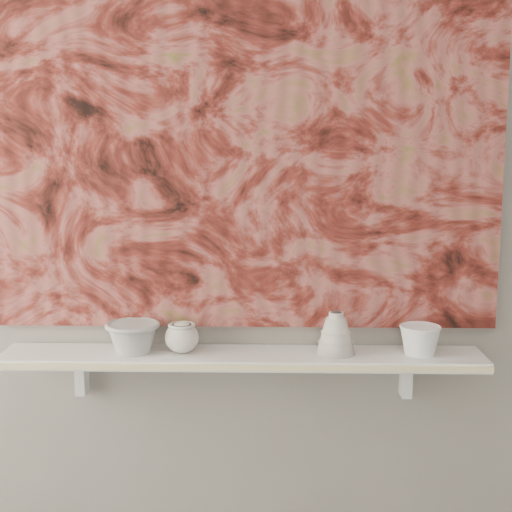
{
  "coord_description": "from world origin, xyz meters",
  "views": [
    {
      "loc": [
        0.09,
        -0.49,
        1.53
      ],
      "look_at": [
        0.04,
        1.49,
        1.22
      ],
      "focal_mm": 50.0,
      "sensor_mm": 36.0,
      "label": 1
    }
  ],
  "objects_px": {
    "shelf": "(242,358)",
    "bowl_grey": "(133,337)",
    "cup_cream": "(182,338)",
    "bell_vessel": "(336,333)",
    "painting": "(242,141)",
    "bowl_white": "(420,340)"
  },
  "relations": [
    {
      "from": "shelf",
      "to": "bowl_grey",
      "type": "bearing_deg",
      "value": 180.0
    },
    {
      "from": "cup_cream",
      "to": "bell_vessel",
      "type": "xyz_separation_m",
      "value": [
        0.45,
        0.0,
        0.02
      ]
    },
    {
      "from": "cup_cream",
      "to": "bell_vessel",
      "type": "distance_m",
      "value": 0.45
    },
    {
      "from": "painting",
      "to": "bell_vessel",
      "type": "bearing_deg",
      "value": -16.51
    },
    {
      "from": "bowl_white",
      "to": "bell_vessel",
      "type": "bearing_deg",
      "value": 180.0
    },
    {
      "from": "cup_cream",
      "to": "bell_vessel",
      "type": "height_order",
      "value": "bell_vessel"
    },
    {
      "from": "cup_cream",
      "to": "bowl_grey",
      "type": "bearing_deg",
      "value": 180.0
    },
    {
      "from": "bowl_grey",
      "to": "bell_vessel",
      "type": "xyz_separation_m",
      "value": [
        0.59,
        0.0,
        0.02
      ]
    },
    {
      "from": "shelf",
      "to": "bell_vessel",
      "type": "height_order",
      "value": "bell_vessel"
    },
    {
      "from": "bowl_grey",
      "to": "painting",
      "type": "bearing_deg",
      "value": 14.21
    },
    {
      "from": "painting",
      "to": "bowl_white",
      "type": "height_order",
      "value": "painting"
    },
    {
      "from": "painting",
      "to": "bowl_grey",
      "type": "height_order",
      "value": "painting"
    },
    {
      "from": "cup_cream",
      "to": "bowl_white",
      "type": "distance_m",
      "value": 0.69
    },
    {
      "from": "painting",
      "to": "bowl_grey",
      "type": "xyz_separation_m",
      "value": [
        -0.32,
        -0.08,
        -0.56
      ]
    },
    {
      "from": "bell_vessel",
      "to": "bowl_white",
      "type": "relative_size",
      "value": 1.04
    },
    {
      "from": "cup_cream",
      "to": "bowl_white",
      "type": "height_order",
      "value": "cup_cream"
    },
    {
      "from": "bowl_grey",
      "to": "bowl_white",
      "type": "xyz_separation_m",
      "value": [
        0.83,
        0.0,
        -0.0
      ]
    },
    {
      "from": "painting",
      "to": "bowl_white",
      "type": "relative_size",
      "value": 12.66
    },
    {
      "from": "bowl_grey",
      "to": "cup_cream",
      "type": "relative_size",
      "value": 1.61
    },
    {
      "from": "painting",
      "to": "shelf",
      "type": "bearing_deg",
      "value": -90.0
    },
    {
      "from": "painting",
      "to": "cup_cream",
      "type": "distance_m",
      "value": 0.6
    },
    {
      "from": "shelf",
      "to": "cup_cream",
      "type": "height_order",
      "value": "cup_cream"
    }
  ]
}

